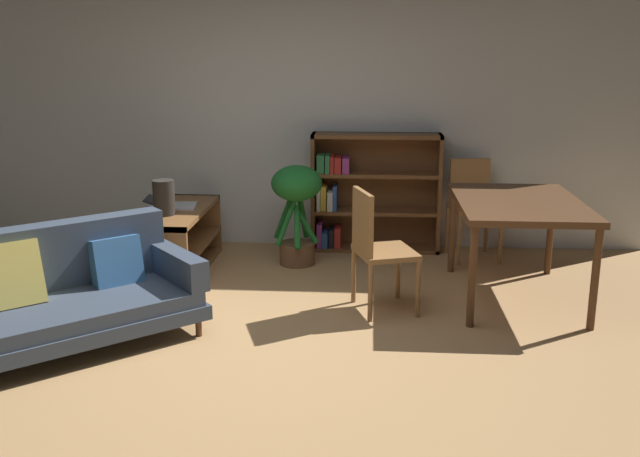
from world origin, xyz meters
TOP-DOWN VIEW (x-y plane):
  - ground_plane at (0.00, 0.00)m, footprint 8.16×8.16m
  - back_wall_panel at (0.00, 2.70)m, footprint 6.80×0.10m
  - fabric_couch at (-1.44, 0.01)m, footprint 2.00×1.89m
  - media_console at (-0.96, 1.71)m, footprint 0.46×1.29m
  - open_laptop at (-1.03, 1.80)m, footprint 0.47×0.35m
  - desk_speaker at (-1.03, 1.51)m, footprint 0.18×0.18m
  - potted_floor_plant at (0.05, 1.97)m, footprint 0.47×0.49m
  - dining_table at (1.86, 1.20)m, footprint 0.94×1.38m
  - dining_chair_near at (1.68, 2.34)m, footprint 0.49×0.50m
  - dining_chair_far at (0.76, 0.83)m, footprint 0.53×0.56m
  - bookshelf at (0.69, 2.53)m, footprint 1.24×0.30m

SIDE VIEW (x-z plane):
  - ground_plane at x=0.00m, z-range 0.00..0.00m
  - media_console at x=-0.96m, z-range -0.01..0.55m
  - fabric_couch at x=-1.44m, z-range -0.03..0.74m
  - dining_chair_far at x=0.76m, z-range 0.06..0.99m
  - dining_chair_near at x=1.68m, z-range 0.07..0.99m
  - bookshelf at x=0.69m, z-range -0.01..1.13m
  - open_laptop at x=-1.03m, z-range 0.53..0.63m
  - potted_floor_plant at x=0.05m, z-range 0.13..1.05m
  - desk_speaker at x=-1.03m, z-range 0.56..0.85m
  - dining_table at x=1.86m, z-range 0.32..1.11m
  - back_wall_panel at x=0.00m, z-range 0.00..2.70m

